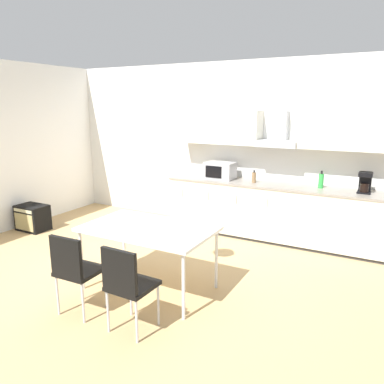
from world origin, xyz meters
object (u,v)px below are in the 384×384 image
(coffee_maker, at_px, (365,182))
(bottle_green, at_px, (321,181))
(chair_near_right, at_px, (127,281))
(microwave, at_px, (220,171))
(dining_table, at_px, (148,231))
(chair_near_left, at_px, (74,267))
(pendant_lamp, at_px, (145,122))
(bottle_brown, at_px, (254,177))
(guitar_amp, at_px, (33,218))

(coffee_maker, bearing_deg, bottle_green, 177.05)
(bottle_green, xyz_separation_m, chair_near_right, (-1.13, -3.24, -0.48))
(microwave, height_order, dining_table, microwave)
(coffee_maker, bearing_deg, microwave, -179.32)
(microwave, relative_size, bottle_green, 1.84)
(bottle_green, height_order, chair_near_left, bottle_green)
(microwave, xyz_separation_m, dining_table, (0.17, -2.36, -0.33))
(dining_table, height_order, pendant_lamp, pendant_lamp)
(coffee_maker, distance_m, chair_near_right, 3.68)
(bottle_brown, bearing_deg, pendant_lamp, -100.79)
(coffee_maker, height_order, dining_table, coffee_maker)
(chair_near_right, xyz_separation_m, guitar_amp, (-3.33, 1.62, -0.31))
(chair_near_left, bearing_deg, bottle_green, 61.11)
(bottle_brown, height_order, chair_near_left, bottle_brown)
(coffee_maker, relative_size, chair_near_right, 0.34)
(chair_near_right, height_order, pendant_lamp, pendant_lamp)
(microwave, bearing_deg, pendant_lamp, -85.76)
(microwave, height_order, bottle_brown, microwave)
(pendant_lamp, bearing_deg, microwave, 94.24)
(bottle_brown, bearing_deg, chair_near_left, -103.80)
(microwave, height_order, pendant_lamp, pendant_lamp)
(chair_near_right, bearing_deg, coffee_maker, 61.72)
(chair_near_left, distance_m, pendant_lamp, 1.66)
(dining_table, distance_m, chair_near_right, 0.91)
(guitar_amp, relative_size, pendant_lamp, 1.62)
(chair_near_right, relative_size, pendant_lamp, 2.72)
(bottle_brown, relative_size, guitar_amp, 0.39)
(bottle_brown, distance_m, chair_near_right, 3.18)
(coffee_maker, xyz_separation_m, bottle_brown, (-1.62, -0.07, -0.06))
(bottle_green, distance_m, dining_table, 2.83)
(microwave, xyz_separation_m, chair_near_right, (0.51, -3.18, -0.51))
(bottle_green, height_order, pendant_lamp, pendant_lamp)
(chair_near_right, xyz_separation_m, pendant_lamp, (-0.33, 0.83, 1.40))
(microwave, bearing_deg, coffee_maker, 0.68)
(chair_near_left, bearing_deg, chair_near_right, -0.00)
(chair_near_left, bearing_deg, pendant_lamp, 68.23)
(coffee_maker, xyz_separation_m, bottle_green, (-0.60, 0.03, -0.04))
(guitar_amp, bearing_deg, chair_near_left, -31.33)
(guitar_amp, bearing_deg, bottle_green, 19.97)
(bottle_brown, height_order, dining_table, bottle_brown)
(bottle_green, height_order, dining_table, bottle_green)
(bottle_brown, distance_m, bottle_green, 1.02)
(microwave, xyz_separation_m, bottle_brown, (0.62, -0.04, -0.05))
(dining_table, xyz_separation_m, chair_near_right, (0.33, -0.83, -0.18))
(microwave, bearing_deg, chair_near_left, -92.81)
(bottle_green, xyz_separation_m, guitar_amp, (-4.45, -1.62, -0.79))
(microwave, distance_m, guitar_amp, 3.33)
(microwave, xyz_separation_m, coffee_maker, (2.23, 0.03, 0.01))
(bottle_green, xyz_separation_m, dining_table, (-1.46, -2.41, -0.30))
(dining_table, distance_m, guitar_amp, 3.14)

